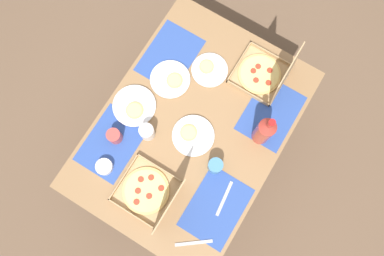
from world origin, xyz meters
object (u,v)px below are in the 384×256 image
pizza_box_center (265,74)px  plate_middle (209,70)px  cup_dark (215,166)px  cup_clear_right (147,132)px  cup_clear_left (115,136)px  condiment_bowl (104,167)px  plate_near_left (171,80)px  plate_near_right (134,106)px  soda_bottle (264,131)px  plate_far_left (193,135)px  pizza_box_corner_left (151,194)px

pizza_box_center → plate_middle: pizza_box_center is taller
cup_dark → cup_clear_right: size_ratio=1.01×
plate_middle → cup_clear_left: cup_clear_left is taller
cup_dark → condiment_bowl: cup_dark is taller
plate_near_left → cup_clear_right: 0.33m
plate_middle → cup_clear_right: 0.49m
plate_near_right → cup_dark: (0.06, 0.54, 0.04)m
plate_near_left → cup_dark: (0.29, 0.45, 0.04)m
cup_clear_right → pizza_box_center: bearing=148.0°
soda_bottle → cup_clear_right: soda_bottle is taller
pizza_box_center → plate_far_left: (0.48, -0.16, -0.04)m
plate_far_left → cup_clear_left: bearing=-57.3°
plate_middle → cup_dark: bearing=33.8°
plate_near_left → cup_dark: size_ratio=2.31×
plate_far_left → cup_clear_left: 0.41m
soda_bottle → cup_clear_left: 0.77m
condiment_bowl → pizza_box_corner_left: bearing=91.9°
cup_dark → cup_clear_left: (0.14, -0.53, -0.01)m
plate_middle → soda_bottle: (0.18, 0.42, 0.12)m
soda_bottle → condiment_bowl: bearing=-47.2°
cup_clear_left → cup_dark: bearing=104.6°
pizza_box_corner_left → cup_clear_right: bearing=-143.9°
condiment_bowl → pizza_box_center: bearing=151.5°
plate_near_right → cup_clear_left: size_ratio=2.75×
pizza_box_corner_left → plate_middle: pizza_box_corner_left is taller
pizza_box_center → plate_near_left: bearing=-57.0°
plate_far_left → cup_dark: cup_dark is taller
condiment_bowl → cup_clear_right: bearing=160.3°
pizza_box_center → cup_clear_left: (0.71, -0.51, -0.00)m
pizza_box_corner_left → plate_near_left: (-0.58, -0.24, -0.04)m
cup_dark → cup_clear_left: 0.55m
pizza_box_corner_left → soda_bottle: (-0.56, 0.33, 0.08)m
plate_near_left → condiment_bowl: condiment_bowl is taller
pizza_box_corner_left → plate_near_left: pizza_box_corner_left is taller
cup_dark → cup_clear_left: bearing=-75.4°
plate_near_left → plate_middle: bearing=136.2°
pizza_box_center → soda_bottle: size_ratio=0.94×
plate_middle → soda_bottle: size_ratio=0.63×
pizza_box_corner_left → plate_near_left: 0.63m
pizza_box_center → plate_near_right: size_ratio=1.29×
plate_middle → cup_clear_right: cup_clear_right is taller
condiment_bowl → plate_near_right: bearing=-172.3°
pizza_box_corner_left → plate_middle: bearing=-172.9°
cup_clear_left → cup_clear_right: bearing=128.5°
pizza_box_center → cup_dark: (0.57, 0.02, 0.00)m
plate_middle → plate_near_left: (0.16, -0.15, 0.00)m
soda_bottle → cup_dark: size_ratio=3.36×
plate_near_right → cup_clear_left: bearing=2.7°
plate_near_left → cup_clear_right: bearing=10.0°
plate_near_left → condiment_bowl: 0.59m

